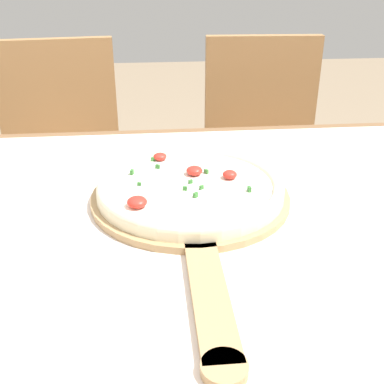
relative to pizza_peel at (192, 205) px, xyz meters
name	(u,v)px	position (x,y,z in m)	size (l,w,h in m)	color
dining_table	(206,286)	(0.02, -0.07, -0.11)	(1.42, 0.97, 0.76)	brown
towel_cloth	(207,232)	(0.02, -0.07, -0.01)	(1.34, 0.89, 0.00)	silver
pizza_peel	(192,205)	(0.00, 0.00, 0.00)	(0.34, 0.57, 0.01)	tan
pizza	(190,187)	(0.00, 0.03, 0.02)	(0.32, 0.32, 0.03)	beige
chair_left	(63,163)	(-0.35, 0.79, -0.25)	(0.44, 0.44, 0.91)	#A37547
chair_right	(262,155)	(0.31, 0.79, -0.25)	(0.42, 0.42, 0.91)	#A37547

